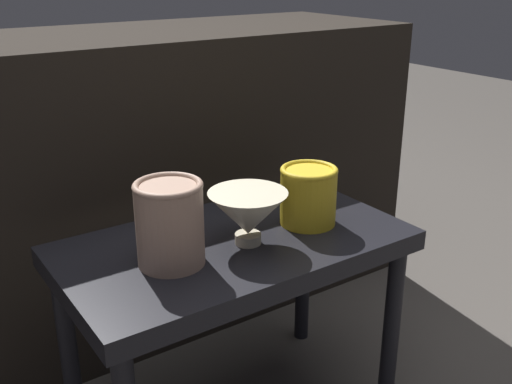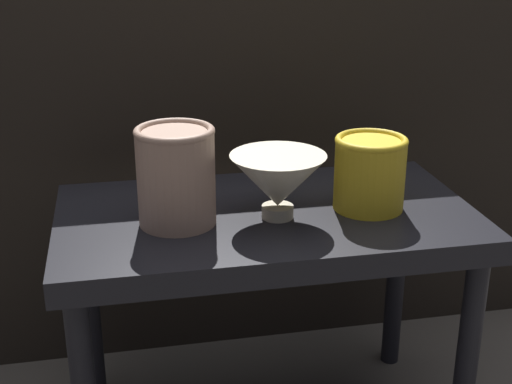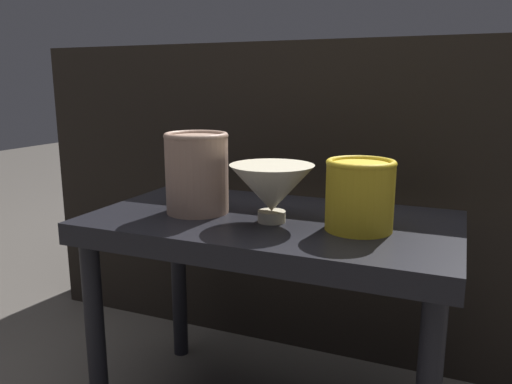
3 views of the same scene
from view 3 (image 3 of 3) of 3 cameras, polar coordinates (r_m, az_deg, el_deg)
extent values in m
cube|color=black|center=(0.94, 1.79, -4.03)|extent=(0.67, 0.37, 0.04)
cylinder|color=black|center=(1.04, -17.85, -15.59)|extent=(0.04, 0.04, 0.39)
cylinder|color=black|center=(1.26, -8.81, -10.02)|extent=(0.04, 0.04, 0.39)
cylinder|color=black|center=(1.10, 20.05, -14.16)|extent=(0.04, 0.04, 0.39)
cube|color=black|center=(1.45, 9.46, 0.72)|extent=(1.57, 0.50, 0.77)
cylinder|color=beige|center=(0.90, 1.80, -2.80)|extent=(0.05, 0.05, 0.02)
cone|color=beige|center=(0.88, 1.82, 0.45)|extent=(0.15, 0.15, 0.08)
cylinder|color=tan|center=(0.96, -6.76, 2.01)|extent=(0.12, 0.12, 0.15)
torus|color=tan|center=(0.95, -6.87, 6.42)|extent=(0.12, 0.12, 0.01)
cylinder|color=gold|center=(0.85, 11.76, -0.54)|extent=(0.11, 0.11, 0.11)
torus|color=gold|center=(0.84, 11.93, 3.26)|extent=(0.12, 0.12, 0.01)
camera|label=1|loc=(0.92, -74.63, 20.24)|focal=42.00mm
camera|label=2|loc=(0.61, -92.11, 18.97)|focal=50.00mm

